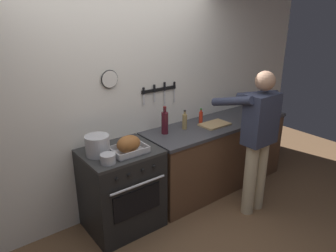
% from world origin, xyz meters
% --- Properties ---
extents(wall_back, '(6.00, 0.13, 2.60)m').
position_xyz_m(wall_back, '(0.00, 1.35, 1.30)').
color(wall_back, white).
rests_on(wall_back, ground).
extents(counter_block, '(2.03, 0.65, 0.90)m').
position_xyz_m(counter_block, '(1.20, 0.99, 0.45)').
color(counter_block, brown).
rests_on(counter_block, ground).
extents(stove, '(0.76, 0.67, 0.90)m').
position_xyz_m(stove, '(-0.22, 0.99, 0.45)').
color(stove, black).
rests_on(stove, ground).
extents(person_cook, '(0.51, 0.63, 1.66)m').
position_xyz_m(person_cook, '(1.14, 0.33, 0.95)').
color(person_cook, '#C6B793').
rests_on(person_cook, ground).
extents(roasting_pan, '(0.35, 0.26, 0.18)m').
position_xyz_m(roasting_pan, '(-0.17, 0.88, 0.98)').
color(roasting_pan, '#B7B7BC').
rests_on(roasting_pan, stove).
extents(stock_pot, '(0.24, 0.24, 0.20)m').
position_xyz_m(stock_pot, '(-0.43, 1.03, 1.00)').
color(stock_pot, '#B7B7BC').
rests_on(stock_pot, stove).
extents(saucepan, '(0.14, 0.14, 0.09)m').
position_xyz_m(saucepan, '(-0.44, 0.81, 0.94)').
color(saucepan, '#B7B7BC').
rests_on(saucepan, stove).
extents(cutting_board, '(0.36, 0.24, 0.02)m').
position_xyz_m(cutting_board, '(1.09, 0.93, 0.91)').
color(cutting_board, tan).
rests_on(cutting_board, counter_block).
extents(bottle_vinegar, '(0.06, 0.06, 0.24)m').
position_xyz_m(bottle_vinegar, '(0.71, 1.06, 1.00)').
color(bottle_vinegar, '#997F4C').
rests_on(bottle_vinegar, counter_block).
extents(bottle_wine_red, '(0.08, 0.08, 0.32)m').
position_xyz_m(bottle_wine_red, '(0.43, 1.09, 1.04)').
color(bottle_wine_red, '#47141E').
rests_on(bottle_wine_red, counter_block).
extents(bottle_hot_sauce, '(0.05, 0.05, 0.20)m').
position_xyz_m(bottle_hot_sauce, '(1.00, 1.09, 0.98)').
color(bottle_hot_sauce, red).
rests_on(bottle_hot_sauce, counter_block).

